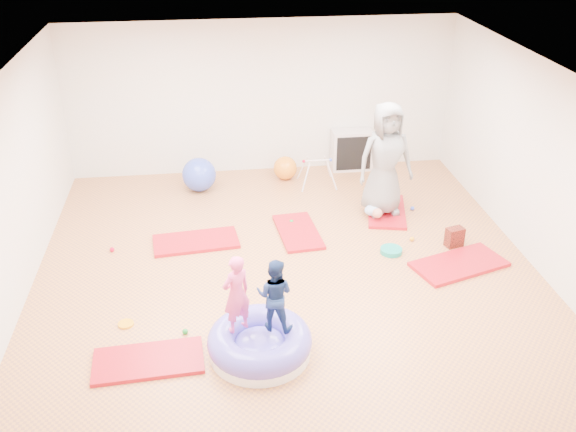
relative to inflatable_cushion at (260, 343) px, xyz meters
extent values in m
cube|color=#C7813D|center=(0.55, 1.38, -0.15)|extent=(7.00, 8.00, 0.01)
cube|color=white|center=(0.55, 1.38, 2.65)|extent=(7.00, 8.00, 0.01)
cube|color=silver|center=(0.55, 5.38, 1.25)|extent=(7.00, 0.01, 2.80)
cube|color=silver|center=(0.55, -2.62, 1.25)|extent=(7.00, 0.01, 2.80)
cube|color=silver|center=(-2.95, 1.38, 1.25)|extent=(0.01, 8.00, 2.80)
cube|color=silver|center=(4.05, 1.38, 1.25)|extent=(0.01, 8.00, 2.80)
cube|color=#AE0C26|center=(-1.28, 0.00, -0.12)|extent=(1.28, 0.69, 0.05)
cube|color=#AE0C26|center=(-0.73, 2.68, -0.12)|extent=(1.33, 0.76, 0.05)
cube|color=#AE0C26|center=(0.85, 2.79, -0.12)|extent=(0.69, 1.23, 0.05)
cube|color=#AE0C26|center=(2.99, 1.54, -0.12)|extent=(1.47, 1.04, 0.06)
cube|color=#AE0C26|center=(2.40, 3.29, -0.12)|extent=(0.86, 1.31, 0.05)
cylinder|color=white|center=(0.00, 0.00, -0.08)|extent=(1.18, 1.18, 0.13)
torus|color=#5C51CC|center=(0.00, 0.00, 0.04)|extent=(1.21, 1.21, 0.32)
ellipsoid|color=#5C51CC|center=(0.00, 0.00, -0.04)|extent=(0.64, 0.64, 0.29)
imported|color=#F94B8F|center=(-0.24, 0.10, 0.69)|extent=(0.42, 0.38, 0.97)
imported|color=navy|center=(0.19, 0.08, 0.65)|extent=(0.53, 0.47, 0.90)
imported|color=slate|center=(2.31, 3.27, 0.83)|extent=(0.96, 0.69, 1.85)
ellipsoid|color=#A7C5EE|center=(2.16, 3.12, 0.00)|extent=(0.34, 0.22, 0.20)
sphere|color=tan|center=(2.16, 2.96, 0.02)|extent=(0.16, 0.16, 0.16)
sphere|color=blue|center=(-0.10, 1.69, -0.11)|extent=(0.07, 0.07, 0.07)
sphere|color=#138427|center=(-0.87, 0.48, -0.11)|extent=(0.07, 0.07, 0.07)
sphere|color=orange|center=(2.54, 2.32, -0.11)|extent=(0.07, 0.07, 0.07)
sphere|color=#C10229|center=(-1.97, 2.58, -0.11)|extent=(0.07, 0.07, 0.07)
sphere|color=#138427|center=(0.79, 3.11, -0.11)|extent=(0.07, 0.07, 0.07)
sphere|color=blue|center=(2.85, 3.32, -0.11)|extent=(0.07, 0.07, 0.07)
sphere|color=blue|center=(-0.66, 4.57, 0.15)|extent=(0.60, 0.60, 0.60)
sphere|color=orange|center=(0.91, 4.86, 0.07)|extent=(0.43, 0.43, 0.43)
cylinder|color=beige|center=(1.20, 4.29, 0.12)|extent=(0.19, 0.19, 0.50)
cylinder|color=beige|center=(1.20, 4.71, 0.12)|extent=(0.19, 0.19, 0.50)
cylinder|color=beige|center=(1.67, 4.29, 0.12)|extent=(0.19, 0.19, 0.50)
cylinder|color=beige|center=(1.67, 4.71, 0.12)|extent=(0.19, 0.19, 0.50)
cylinder|color=beige|center=(1.44, 4.50, 0.33)|extent=(0.48, 0.03, 0.03)
sphere|color=#C10229|center=(1.19, 4.50, 0.33)|extent=(0.06, 0.06, 0.06)
sphere|color=blue|center=(1.68, 4.50, 0.33)|extent=(0.06, 0.06, 0.06)
cube|color=beige|center=(2.21, 5.18, 0.23)|extent=(0.76, 0.37, 0.76)
cube|color=black|center=(2.21, 5.00, 0.23)|extent=(0.65, 0.02, 0.65)
cube|color=beige|center=(2.21, 5.12, 0.23)|extent=(0.02, 0.26, 0.67)
cube|color=beige|center=(2.21, 5.12, 0.23)|extent=(0.67, 0.26, 0.02)
cylinder|color=#128D7C|center=(2.13, 2.02, -0.11)|extent=(0.32, 0.32, 0.07)
cube|color=maroon|center=(3.12, 2.10, 0.00)|extent=(0.29, 0.22, 0.30)
cylinder|color=orange|center=(-1.60, 0.75, -0.13)|extent=(0.19, 0.19, 0.03)
camera|label=1|loc=(-0.43, -5.86, 4.73)|focal=40.00mm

